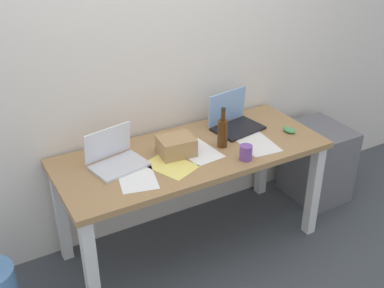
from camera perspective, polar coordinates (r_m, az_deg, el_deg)
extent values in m
plane|color=#42474C|center=(3.49, 0.00, -11.65)|extent=(8.00, 8.00, 0.00)
cube|color=silver|center=(3.19, -3.75, 11.05)|extent=(5.20, 0.08, 2.60)
cube|color=#A37A4C|center=(3.07, 0.00, -1.15)|extent=(1.75, 0.72, 0.04)
cube|color=silver|center=(2.82, -11.89, -14.48)|extent=(0.07, 0.07, 0.71)
cube|color=silver|center=(3.49, 14.22, -5.37)|extent=(0.07, 0.07, 0.71)
cube|color=silver|center=(3.28, -15.27, -8.03)|extent=(0.07, 0.07, 0.71)
cube|color=silver|center=(3.87, 8.36, -1.17)|extent=(0.07, 0.07, 0.71)
cube|color=silver|center=(2.92, -8.59, -2.61)|extent=(0.36, 0.28, 0.02)
cube|color=white|center=(2.95, -9.97, 0.13)|extent=(0.32, 0.10, 0.20)
cube|color=black|center=(3.34, 5.48, 1.83)|extent=(0.36, 0.28, 0.02)
cube|color=#8CB7EA|center=(3.37, 4.18, 4.46)|extent=(0.33, 0.07, 0.23)
cylinder|color=#47280F|center=(3.08, 3.65, 1.24)|extent=(0.06, 0.06, 0.18)
cylinder|color=#47280F|center=(3.02, 3.73, 3.46)|extent=(0.03, 0.03, 0.08)
cylinder|color=black|center=(3.01, 3.75, 4.21)|extent=(0.03, 0.03, 0.01)
ellipsoid|color=#4C9E56|center=(3.36, 11.45, 1.65)|extent=(0.08, 0.11, 0.03)
cube|color=tan|center=(3.00, -1.89, -0.23)|extent=(0.23, 0.20, 0.12)
cylinder|color=#724799|center=(2.97, 6.41, -1.02)|extent=(0.08, 0.08, 0.09)
cube|color=#F4E06B|center=(2.91, -2.53, -2.56)|extent=(0.31, 0.35, 0.00)
cube|color=white|center=(3.05, 0.80, -0.93)|extent=(0.24, 0.31, 0.00)
cube|color=white|center=(2.81, -6.54, -4.00)|extent=(0.27, 0.34, 0.00)
cube|color=white|center=(3.17, 7.77, -0.01)|extent=(0.24, 0.31, 0.00)
cube|color=slate|center=(3.96, 14.59, -2.08)|extent=(0.40, 0.48, 0.60)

